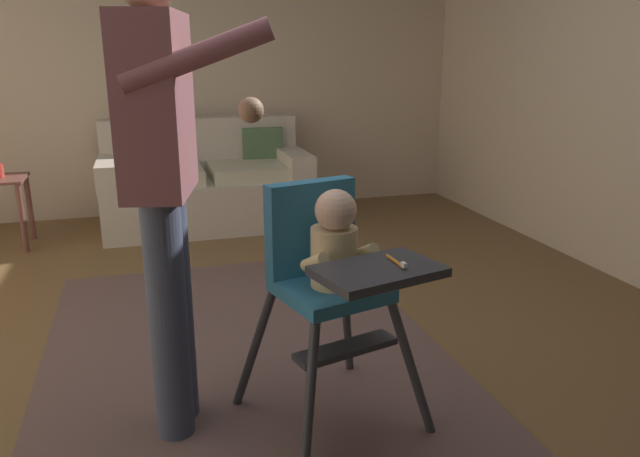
% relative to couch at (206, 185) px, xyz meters
% --- Properties ---
extents(ground, '(6.27, 7.45, 0.10)m').
position_rel_couch_xyz_m(ground, '(0.03, -2.44, -0.38)').
color(ground, brown).
extents(wall_far, '(5.47, 0.06, 2.74)m').
position_rel_couch_xyz_m(wall_far, '(0.03, 0.52, 1.04)').
color(wall_far, beige).
rests_on(wall_far, ground).
extents(area_rug, '(1.86, 2.61, 0.01)m').
position_rel_couch_xyz_m(area_rug, '(-0.09, -2.40, -0.33)').
color(area_rug, brown).
rests_on(area_rug, ground).
extents(couch, '(1.65, 0.86, 0.86)m').
position_rel_couch_xyz_m(couch, '(0.00, 0.00, 0.00)').
color(couch, beige).
rests_on(couch, ground).
extents(high_chair, '(0.73, 0.82, 0.94)m').
position_rel_couch_xyz_m(high_chair, '(0.14, -2.99, 0.31)').
color(high_chair, '#323339').
rests_on(high_chair, ground).
extents(adult_standing, '(0.51, 0.57, 1.70)m').
position_rel_couch_xyz_m(adult_standing, '(-0.43, -2.86, 0.63)').
color(adult_standing, '#3E455C').
rests_on(adult_standing, ground).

